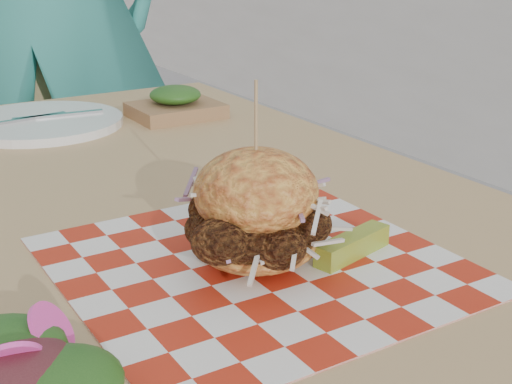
% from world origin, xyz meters
% --- Properties ---
extents(patio_table, '(0.80, 1.20, 0.75)m').
position_xyz_m(patio_table, '(-0.18, 0.23, 0.67)').
color(patio_table, tan).
rests_on(patio_table, ground).
extents(paper_liner, '(0.36, 0.36, 0.00)m').
position_xyz_m(paper_liner, '(-0.15, -0.02, 0.75)').
color(paper_liner, '#B42512').
rests_on(paper_liner, patio_table).
extents(sandwich, '(0.16, 0.16, 0.18)m').
position_xyz_m(sandwich, '(-0.15, -0.02, 0.80)').
color(sandwich, gold).
rests_on(sandwich, paper_liner).
extents(pickle_spear, '(0.10, 0.04, 0.02)m').
position_xyz_m(pickle_spear, '(-0.06, -0.05, 0.76)').
color(pickle_spear, '#A5AD32').
rests_on(pickle_spear, paper_liner).
extents(side_salad, '(0.14, 0.13, 0.05)m').
position_xyz_m(side_salad, '(-0.39, -0.11, 0.76)').
color(side_salad, '#3F1419').
rests_on(side_salad, patio_table).
extents(place_setting, '(0.27, 0.27, 0.02)m').
position_xyz_m(place_setting, '(-0.18, 0.63, 0.76)').
color(place_setting, white).
rests_on(place_setting, patio_table).
extents(kraft_tray, '(0.15, 0.12, 0.06)m').
position_xyz_m(kraft_tray, '(0.04, 0.57, 0.77)').
color(kraft_tray, olive).
rests_on(kraft_tray, patio_table).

